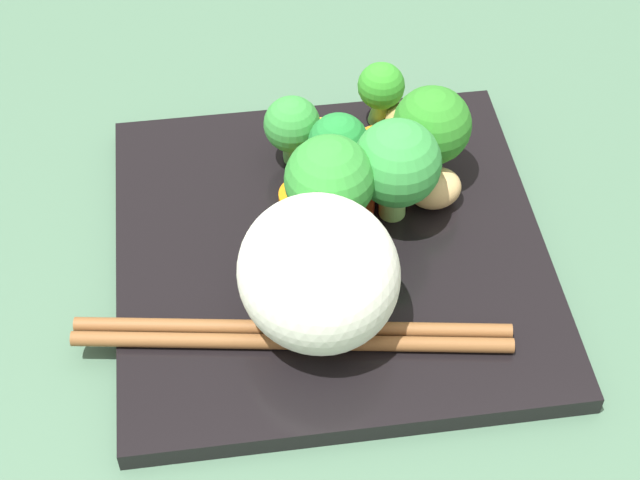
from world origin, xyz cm
name	(u,v)px	position (x,y,z in cm)	size (l,w,h in cm)	color
ground_plane	(331,271)	(0.00, 0.00, -1.00)	(110.00, 110.00, 2.00)	#42634B
square_plate	(331,252)	(0.00, 0.00, 0.61)	(24.01, 24.01, 1.22)	black
rice_mound	(319,273)	(5.08, -1.54, 5.04)	(8.62, 8.18, 7.64)	white
broccoli_floret_0	(338,147)	(-4.90, 1.25, 4.07)	(3.56, 3.56, 4.97)	#53A139
broccoli_floret_1	(397,165)	(-1.46, 3.87, 5.48)	(4.92, 4.92, 7.00)	#83C15F
broccoli_floret_2	(292,125)	(-7.22, -1.09, 4.03)	(3.37, 3.37, 4.65)	#529E47
broccoli_floret_3	(432,127)	(-4.54, 6.62, 5.16)	(4.56, 4.56, 6.35)	#5D8E41
broccoli_floret_4	(381,88)	(-9.68, 4.78, 4.01)	(2.91, 2.91, 4.55)	#65AB4B
broccoli_floret_5	(322,185)	(-0.58, -0.42, 5.54)	(4.92, 4.92, 7.20)	#59903E
carrot_slice_0	(304,197)	(-3.71, -0.94, 1.52)	(2.99, 2.99, 0.60)	orange
carrot_slice_1	(378,142)	(-7.66, 4.31, 1.45)	(2.75, 2.75, 0.45)	orange
carrot_slice_2	(322,137)	(-8.59, 0.94, 1.54)	(3.01, 3.01, 0.65)	orange
carrot_slice_3	(357,163)	(-6.10, 2.64, 1.46)	(2.07, 2.07, 0.48)	orange
pepper_chunk_0	(382,170)	(-4.44, 3.81, 2.27)	(2.39, 2.05, 2.09)	red
pepper_chunk_1	(355,211)	(-1.53, 1.64, 2.12)	(2.80, 2.07, 1.79)	red
chicken_piece_0	(435,188)	(-2.35, 6.48, 2.37)	(3.15, 2.63, 2.31)	tan
chicken_piece_1	(413,123)	(-7.99, 6.51, 2.42)	(3.67, 3.39, 2.40)	tan
chopstick_pair	(292,335)	(6.13, -3.10, 1.62)	(5.87, 22.70, 0.79)	brown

